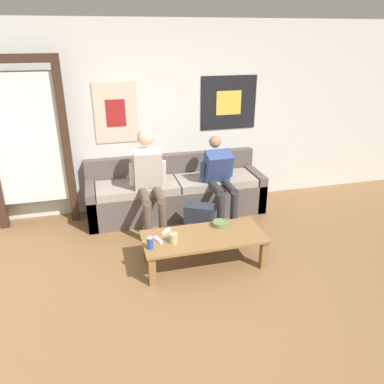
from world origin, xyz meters
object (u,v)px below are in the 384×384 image
couch (176,193)px  coffee_table (204,240)px  game_controller_near_right (166,231)px  pillar_candle (173,238)px  person_seated_teen (220,178)px  drink_can_blue (150,243)px  person_seated_adult (149,178)px  backpack (199,221)px  game_controller_near_left (158,240)px  ceramic_bowl (220,223)px

couch → coffee_table: size_ratio=1.84×
game_controller_near_right → pillar_candle: bearing=-82.3°
person_seated_teen → drink_can_blue: size_ratio=8.97×
person_seated_adult → backpack: person_seated_adult is taller
game_controller_near_left → game_controller_near_right: 0.20m
ceramic_bowl → pillar_candle: bearing=-159.0°
coffee_table → person_seated_teen: bearing=62.8°
backpack → ceramic_bowl: 0.51m
backpack → drink_can_blue: drink_can_blue is taller
coffee_table → game_controller_near_left: game_controller_near_left is taller
backpack → game_controller_near_right: bearing=-138.2°
couch → ceramic_bowl: size_ratio=14.19×
backpack → ceramic_bowl: backpack is taller
couch → backpack: (0.13, -0.73, -0.09)m
pillar_candle → game_controller_near_left: bearing=154.0°
person_seated_adult → pillar_candle: bearing=-85.5°
person_seated_teen → drink_can_blue: person_seated_teen is taller
couch → person_seated_teen: person_seated_teen is taller
game_controller_near_right → person_seated_adult: bearing=93.6°
backpack → ceramic_bowl: size_ratio=2.41×
pillar_candle → drink_can_blue: bearing=-167.5°
couch → person_seated_adult: person_seated_adult is taller
person_seated_adult → backpack: 0.82m
backpack → drink_can_blue: (-0.72, -0.74, 0.22)m
game_controller_near_left → person_seated_teen: bearing=44.1°
drink_can_blue → pillar_candle: bearing=12.5°
person_seated_teen → ceramic_bowl: bearing=-108.0°
ceramic_bowl → person_seated_teen: bearing=72.0°
person_seated_adult → game_controller_near_right: bearing=-86.4°
drink_can_blue → game_controller_near_left: bearing=52.0°
pillar_candle → person_seated_teen: bearing=50.7°
person_seated_adult → person_seated_teen: 0.94m
backpack → pillar_candle: pillar_candle is taller
drink_can_blue → game_controller_near_left: drink_can_blue is taller
game_controller_near_right → couch: bearing=72.5°
person_seated_adult → drink_can_blue: bearing=-98.8°
person_seated_adult → drink_can_blue: (-0.17, -1.08, -0.28)m
person_seated_teen → game_controller_near_right: size_ratio=8.62×
pillar_candle → game_controller_near_right: (-0.03, 0.23, -0.04)m
person_seated_teen → pillar_candle: size_ratio=9.55×
drink_can_blue → person_seated_adult: bearing=81.2°
ceramic_bowl → game_controller_near_left: size_ratio=1.16×
person_seated_teen → pillar_candle: bearing=-129.3°
coffee_table → game_controller_near_left: 0.50m
couch → game_controller_near_left: couch is taller
game_controller_near_left → coffee_table: bearing=-1.8°
person_seated_teen → game_controller_near_right: (-0.88, -0.81, -0.25)m
coffee_table → couch: bearing=90.3°
drink_can_blue → game_controller_near_right: size_ratio=0.96×
pillar_candle → drink_can_blue: 0.26m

